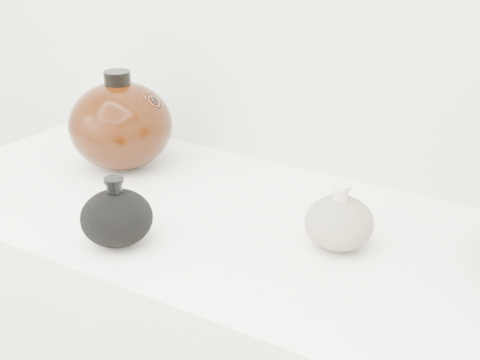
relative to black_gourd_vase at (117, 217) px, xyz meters
The scene contains 3 objects.
black_gourd_vase is the anchor object (origin of this frame).
cream_gourd_vase 0.33m from the black_gourd_vase, 30.05° to the left, with size 0.11×0.11×0.10m.
left_round_pot 0.31m from the black_gourd_vase, 129.62° to the left, with size 0.25×0.25×0.19m.
Camera 1 is at (0.51, 0.13, 1.39)m, focal length 50.00 mm.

